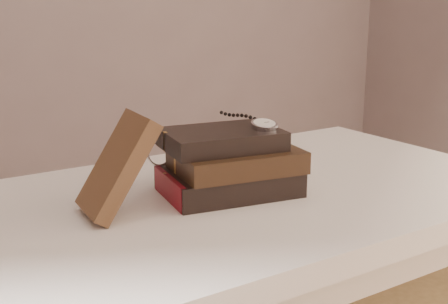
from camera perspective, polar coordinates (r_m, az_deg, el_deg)
table at (r=1.12m, az=2.52°, el=-7.89°), size 1.00×0.60×0.75m
book_stack at (r=1.04m, az=0.53°, el=-1.13°), size 0.25×0.19×0.11m
journal at (r=0.95m, az=-10.03°, el=-1.28°), size 0.12×0.12×0.16m
pocket_watch at (r=1.04m, az=3.57°, el=2.68°), size 0.05×0.15×0.02m
eyeglasses at (r=1.08m, az=-5.01°, el=0.00°), size 0.11×0.12×0.04m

